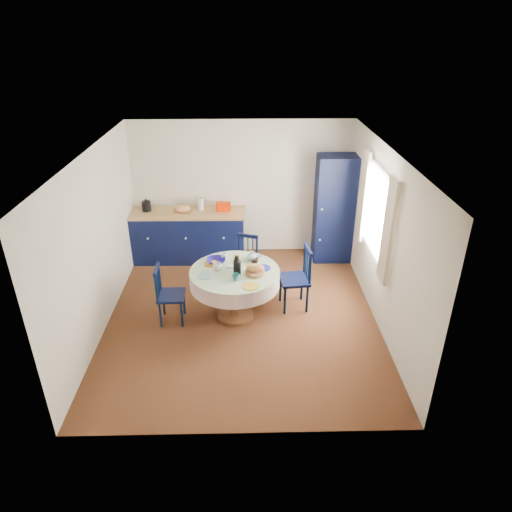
{
  "coord_description": "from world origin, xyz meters",
  "views": [
    {
      "loc": [
        0.07,
        -5.78,
        3.98
      ],
      "look_at": [
        0.21,
        0.2,
        0.91
      ],
      "focal_mm": 32.0,
      "sensor_mm": 36.0,
      "label": 1
    }
  ],
  "objects_px": {
    "dining_table": "(235,278)",
    "mug_c": "(255,261)",
    "kitchen_counter": "(188,235)",
    "chair_far": "(246,261)",
    "chair_right": "(297,278)",
    "mug_d": "(223,256)",
    "pantry_cabinet": "(334,209)",
    "cobalt_bowl": "(216,261)",
    "chair_left": "(168,294)",
    "mug_b": "(236,277)",
    "mug_a": "(218,267)"
  },
  "relations": [
    {
      "from": "dining_table",
      "to": "mug_c",
      "type": "xyz_separation_m",
      "value": [
        0.28,
        0.22,
        0.17
      ]
    },
    {
      "from": "kitchen_counter",
      "to": "chair_far",
      "type": "bearing_deg",
      "value": -42.23
    },
    {
      "from": "chair_right",
      "to": "mug_d",
      "type": "xyz_separation_m",
      "value": [
        -1.12,
        0.11,
        0.33
      ]
    },
    {
      "from": "kitchen_counter",
      "to": "mug_d",
      "type": "distance_m",
      "value": 1.76
    },
    {
      "from": "pantry_cabinet",
      "to": "chair_far",
      "type": "bearing_deg",
      "value": -149.31
    },
    {
      "from": "mug_c",
      "to": "cobalt_bowl",
      "type": "xyz_separation_m",
      "value": [
        -0.57,
        0.03,
        -0.01
      ]
    },
    {
      "from": "chair_left",
      "to": "mug_c",
      "type": "distance_m",
      "value": 1.35
    },
    {
      "from": "mug_b",
      "to": "mug_d",
      "type": "bearing_deg",
      "value": 107.22
    },
    {
      "from": "mug_b",
      "to": "kitchen_counter",
      "type": "bearing_deg",
      "value": 112.69
    },
    {
      "from": "chair_left",
      "to": "kitchen_counter",
      "type": "bearing_deg",
      "value": -3.07
    },
    {
      "from": "mug_a",
      "to": "mug_b",
      "type": "relative_size",
      "value": 1.25
    },
    {
      "from": "chair_right",
      "to": "mug_b",
      "type": "distance_m",
      "value": 1.11
    },
    {
      "from": "kitchen_counter",
      "to": "chair_right",
      "type": "xyz_separation_m",
      "value": [
        1.84,
        -1.67,
        0.03
      ]
    },
    {
      "from": "chair_far",
      "to": "chair_right",
      "type": "height_order",
      "value": "chair_right"
    },
    {
      "from": "chair_left",
      "to": "mug_c",
      "type": "height_order",
      "value": "chair_left"
    },
    {
      "from": "mug_c",
      "to": "cobalt_bowl",
      "type": "height_order",
      "value": "mug_c"
    },
    {
      "from": "pantry_cabinet",
      "to": "cobalt_bowl",
      "type": "bearing_deg",
      "value": -140.72
    },
    {
      "from": "chair_left",
      "to": "mug_b",
      "type": "xyz_separation_m",
      "value": [
        0.99,
        -0.2,
        0.38
      ]
    },
    {
      "from": "chair_left",
      "to": "mug_d",
      "type": "height_order",
      "value": "chair_left"
    },
    {
      "from": "mug_c",
      "to": "chair_left",
      "type": "bearing_deg",
      "value": -166.78
    },
    {
      "from": "chair_left",
      "to": "cobalt_bowl",
      "type": "relative_size",
      "value": 3.28
    },
    {
      "from": "mug_a",
      "to": "cobalt_bowl",
      "type": "bearing_deg",
      "value": 97.92
    },
    {
      "from": "pantry_cabinet",
      "to": "mug_c",
      "type": "bearing_deg",
      "value": -130.88
    },
    {
      "from": "chair_far",
      "to": "cobalt_bowl",
      "type": "bearing_deg",
      "value": -101.85
    },
    {
      "from": "chair_left",
      "to": "mug_b",
      "type": "height_order",
      "value": "chair_left"
    },
    {
      "from": "chair_left",
      "to": "dining_table",
      "type": "bearing_deg",
      "value": -86.54
    },
    {
      "from": "mug_a",
      "to": "mug_c",
      "type": "xyz_separation_m",
      "value": [
        0.54,
        0.19,
        -0.01
      ]
    },
    {
      "from": "chair_left",
      "to": "cobalt_bowl",
      "type": "bearing_deg",
      "value": -65.87
    },
    {
      "from": "dining_table",
      "to": "chair_right",
      "type": "relative_size",
      "value": 1.29
    },
    {
      "from": "pantry_cabinet",
      "to": "dining_table",
      "type": "bearing_deg",
      "value": -132.43
    },
    {
      "from": "mug_c",
      "to": "mug_d",
      "type": "bearing_deg",
      "value": 162.06
    },
    {
      "from": "kitchen_counter",
      "to": "chair_far",
      "type": "height_order",
      "value": "kitchen_counter"
    },
    {
      "from": "kitchen_counter",
      "to": "chair_far",
      "type": "distance_m",
      "value": 1.44
    },
    {
      "from": "chair_right",
      "to": "cobalt_bowl",
      "type": "distance_m",
      "value": 1.26
    },
    {
      "from": "chair_right",
      "to": "mug_b",
      "type": "xyz_separation_m",
      "value": [
        -0.92,
        -0.54,
        0.33
      ]
    },
    {
      "from": "chair_far",
      "to": "mug_c",
      "type": "relative_size",
      "value": 8.03
    },
    {
      "from": "chair_right",
      "to": "cobalt_bowl",
      "type": "xyz_separation_m",
      "value": [
        -1.22,
        -0.01,
        0.31
      ]
    },
    {
      "from": "chair_left",
      "to": "chair_right",
      "type": "xyz_separation_m",
      "value": [
        1.91,
        0.34,
        0.05
      ]
    },
    {
      "from": "cobalt_bowl",
      "to": "kitchen_counter",
      "type": "bearing_deg",
      "value": 110.33
    },
    {
      "from": "dining_table",
      "to": "mug_b",
      "type": "bearing_deg",
      "value": -86.94
    },
    {
      "from": "kitchen_counter",
      "to": "pantry_cabinet",
      "type": "xyz_separation_m",
      "value": [
        2.66,
        -0.03,
        0.5
      ]
    },
    {
      "from": "mug_a",
      "to": "mug_b",
      "type": "height_order",
      "value": "mug_a"
    },
    {
      "from": "mug_d",
      "to": "cobalt_bowl",
      "type": "height_order",
      "value": "mug_d"
    },
    {
      "from": "mug_a",
      "to": "mug_d",
      "type": "height_order",
      "value": "mug_a"
    },
    {
      "from": "cobalt_bowl",
      "to": "mug_b",
      "type": "bearing_deg",
      "value": -60.27
    },
    {
      "from": "pantry_cabinet",
      "to": "chair_right",
      "type": "xyz_separation_m",
      "value": [
        -0.82,
        -1.64,
        -0.47
      ]
    },
    {
      "from": "dining_table",
      "to": "cobalt_bowl",
      "type": "bearing_deg",
      "value": 138.79
    },
    {
      "from": "chair_far",
      "to": "mug_a",
      "type": "distance_m",
      "value": 1.09
    },
    {
      "from": "dining_table",
      "to": "mug_a",
      "type": "relative_size",
      "value": 9.74
    },
    {
      "from": "chair_right",
      "to": "pantry_cabinet",
      "type": "bearing_deg",
      "value": 147.01
    }
  ]
}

